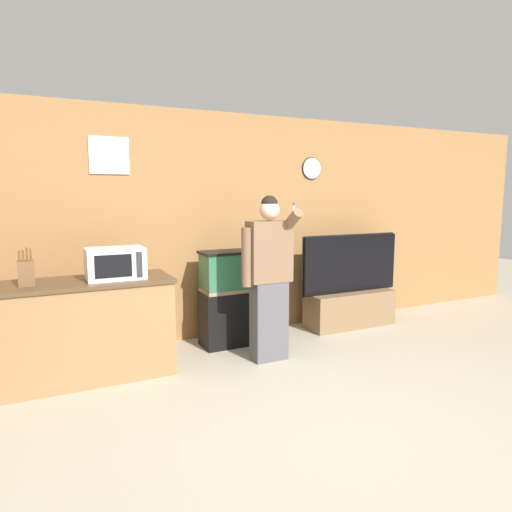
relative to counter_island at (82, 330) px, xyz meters
name	(u,v)px	position (x,y,z in m)	size (l,w,h in m)	color
ground_plane	(348,434)	(1.57, -1.87, -0.46)	(18.00, 18.00, 0.00)	#B2A893
wall_back_paneled	(215,226)	(1.57, 0.70, 0.85)	(10.00, 0.08, 2.60)	olive
counter_island	(82,330)	(0.00, 0.00, 0.00)	(1.62, 0.65, 0.91)	olive
microwave	(115,263)	(0.31, -0.04, 0.60)	(0.51, 0.33, 0.29)	white
knife_block	(26,272)	(-0.42, -0.05, 0.57)	(0.13, 0.11, 0.32)	brown
aquarium_on_stand	(241,297)	(1.70, 0.29, 0.08)	(0.90, 0.35, 1.06)	black
tv_on_stand	(350,299)	(3.22, 0.28, -0.11)	(1.40, 0.40, 1.17)	brown
person_standing	(269,276)	(1.74, -0.32, 0.41)	(0.52, 0.40, 1.66)	#515156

